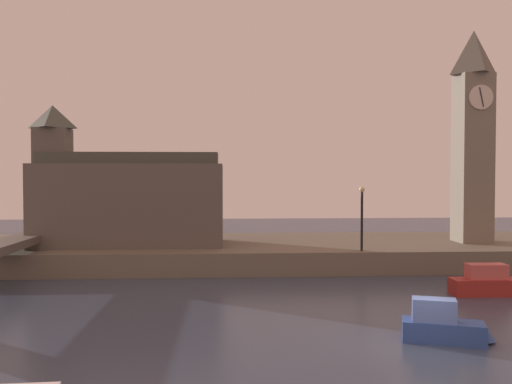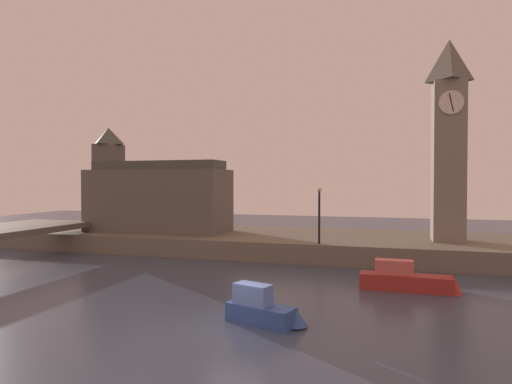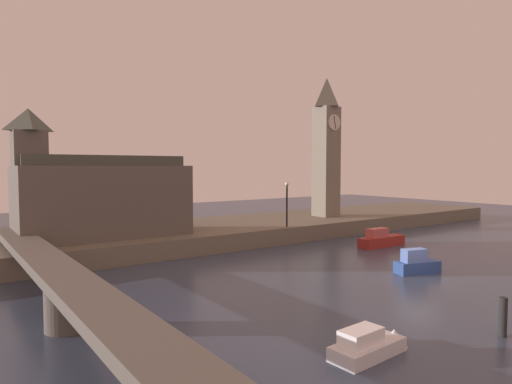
{
  "view_description": "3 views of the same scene",
  "coord_description": "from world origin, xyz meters",
  "px_view_note": "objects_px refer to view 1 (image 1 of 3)",
  "views": [
    {
      "loc": [
        -7.17,
        -18.86,
        6.29
      ],
      "look_at": [
        -5.33,
        15.16,
        5.28
      ],
      "focal_mm": 37.36,
      "sensor_mm": 36.0,
      "label": 1
    },
    {
      "loc": [
        5.95,
        -16.64,
        5.96
      ],
      "look_at": [
        -3.58,
        15.45,
        5.24
      ],
      "focal_mm": 30.21,
      "sensor_mm": 36.0,
      "label": 2
    },
    {
      "loc": [
        -24.64,
        -16.46,
        7.08
      ],
      "look_at": [
        -2.0,
        14.83,
        4.83
      ],
      "focal_mm": 31.05,
      "sensor_mm": 36.0,
      "label": 3
    }
  ],
  "objects_px": {
    "parliament_hall": "(123,198)",
    "boat_dinghy_red": "(504,284)",
    "clock_tower": "(473,133)",
    "streetlamp": "(362,211)",
    "boat_tour_blue": "(447,326)"
  },
  "relations": [
    {
      "from": "clock_tower",
      "to": "streetlamp",
      "type": "height_order",
      "value": "clock_tower"
    },
    {
      "from": "clock_tower",
      "to": "boat_tour_blue",
      "type": "height_order",
      "value": "clock_tower"
    },
    {
      "from": "clock_tower",
      "to": "boat_dinghy_red",
      "type": "relative_size",
      "value": 2.82
    },
    {
      "from": "parliament_hall",
      "to": "streetlamp",
      "type": "xyz_separation_m",
      "value": [
        15.92,
        -3.95,
        -0.7
      ]
    },
    {
      "from": "clock_tower",
      "to": "parliament_hall",
      "type": "height_order",
      "value": "clock_tower"
    },
    {
      "from": "parliament_hall",
      "to": "boat_dinghy_red",
      "type": "xyz_separation_m",
      "value": [
        21.95,
        -10.24,
        -4.18
      ]
    },
    {
      "from": "clock_tower",
      "to": "parliament_hall",
      "type": "bearing_deg",
      "value": -179.37
    },
    {
      "from": "clock_tower",
      "to": "boat_dinghy_red",
      "type": "bearing_deg",
      "value": -106.86
    },
    {
      "from": "boat_tour_blue",
      "to": "parliament_hall",
      "type": "bearing_deg",
      "value": 131.04
    },
    {
      "from": "streetlamp",
      "to": "boat_tour_blue",
      "type": "bearing_deg",
      "value": -91.16
    },
    {
      "from": "parliament_hall",
      "to": "boat_dinghy_red",
      "type": "relative_size",
      "value": 2.37
    },
    {
      "from": "parliament_hall",
      "to": "streetlamp",
      "type": "height_order",
      "value": "parliament_hall"
    },
    {
      "from": "parliament_hall",
      "to": "boat_tour_blue",
      "type": "bearing_deg",
      "value": -48.96
    },
    {
      "from": "streetlamp",
      "to": "boat_dinghy_red",
      "type": "distance_m",
      "value": 9.38
    },
    {
      "from": "clock_tower",
      "to": "streetlamp",
      "type": "relative_size",
      "value": 3.7
    }
  ]
}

